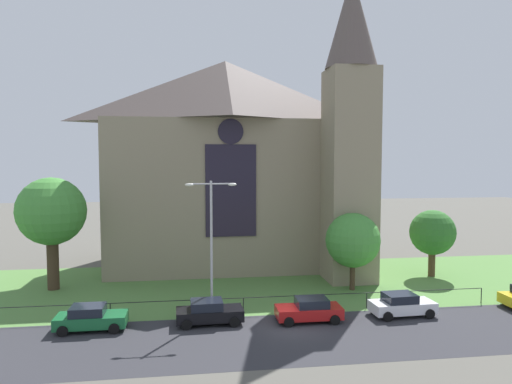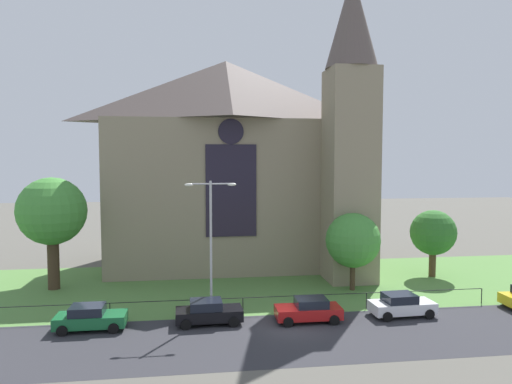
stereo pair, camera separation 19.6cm
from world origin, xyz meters
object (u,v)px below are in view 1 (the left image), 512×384
at_px(tree_left_far, 51,212).
at_px(parked_car_black, 209,312).
at_px(parked_car_green, 91,318).
at_px(streetlamp_near, 211,232).
at_px(church_building, 234,161).
at_px(tree_right_far, 432,233).
at_px(tree_right_near, 353,240).
at_px(parked_car_red, 309,310).
at_px(parked_car_white, 402,305).

bearing_deg(tree_left_far, parked_car_black, -38.61).
bearing_deg(parked_car_green, streetlamp_near, 11.57).
height_order(church_building, tree_left_far, church_building).
distance_m(tree_right_far, parked_car_green, 29.15).
distance_m(church_building, streetlamp_near, 16.10).
distance_m(church_building, parked_car_black, 19.39).
xyz_separation_m(tree_right_near, streetlamp_near, (-11.41, -4.76, 1.67)).
bearing_deg(tree_right_near, church_building, 129.34).
distance_m(tree_right_far, tree_left_far, 32.31).
bearing_deg(parked_car_red, tree_right_far, -143.94).
bearing_deg(parked_car_white, tree_left_far, 155.98).
height_order(church_building, streetlamp_near, church_building).
height_order(church_building, tree_right_near, church_building).
bearing_deg(parked_car_green, parked_car_white, -0.54).
bearing_deg(parked_car_black, tree_right_far, 23.44).
relative_size(tree_right_far, tree_left_far, 0.66).
relative_size(streetlamp_near, parked_car_white, 2.11).
distance_m(streetlamp_near, parked_car_black, 5.13).
relative_size(tree_right_far, tree_right_near, 0.96).
relative_size(church_building, parked_car_black, 6.12).
bearing_deg(parked_car_white, tree_right_near, 97.60).
relative_size(church_building, parked_car_white, 6.09).
bearing_deg(parked_car_green, tree_left_far, 116.41).
bearing_deg(parked_car_red, streetlamp_near, -16.44).
height_order(parked_car_green, parked_car_black, same).
distance_m(tree_right_far, parked_car_white, 12.58).
bearing_deg(parked_car_red, parked_car_white, -177.93).
distance_m(parked_car_green, parked_car_black, 7.20).
xyz_separation_m(streetlamp_near, parked_car_black, (-0.24, -1.44, -4.92)).
distance_m(parked_car_black, parked_car_white, 12.79).
xyz_separation_m(streetlamp_near, parked_car_green, (-7.44, -1.54, -4.92)).
bearing_deg(tree_left_far, tree_right_near, -8.22).
bearing_deg(parked_car_green, tree_right_near, 18.36).
distance_m(tree_right_far, streetlamp_near, 21.54).
height_order(parked_car_black, parked_car_red, same).
bearing_deg(parked_car_red, parked_car_black, -3.42).
relative_size(parked_car_black, parked_car_white, 1.00).
relative_size(parked_car_black, parked_car_red, 1.01).
height_order(parked_car_red, parked_car_white, same).
height_order(streetlamp_near, parked_car_white, streetlamp_near).
distance_m(church_building, parked_car_green, 21.82).
bearing_deg(tree_right_near, parked_car_red, -128.26).
distance_m(tree_right_far, tree_right_near, 9.11).
relative_size(tree_left_far, parked_car_white, 2.11).
height_order(tree_left_far, parked_car_red, tree_left_far).
height_order(tree_left_far, parked_car_white, tree_left_far).
bearing_deg(parked_car_red, church_building, -78.68).
xyz_separation_m(church_building, parked_car_red, (3.28, -17.02, -9.53)).
bearing_deg(tree_right_far, parked_car_black, -154.94).
relative_size(tree_right_near, parked_car_green, 1.47).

